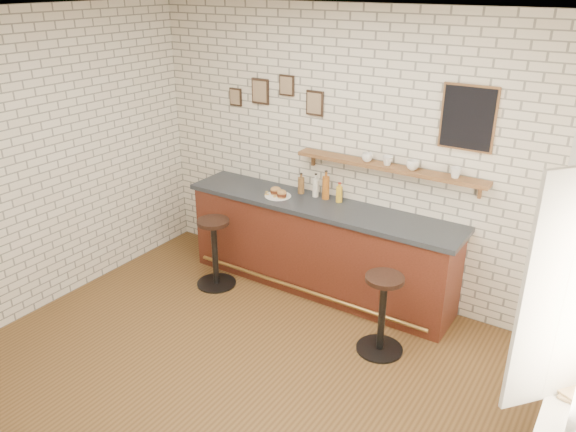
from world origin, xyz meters
name	(u,v)px	position (x,y,z in m)	size (l,w,h in m)	color
ground	(245,379)	(0.00, 0.00, 0.00)	(5.00, 5.00, 0.00)	brown
bar_counter	(319,247)	(-0.25, 1.70, 0.51)	(3.10, 0.65, 1.01)	#572317
sandwich_plate	(278,196)	(-0.75, 1.64, 1.02)	(0.28, 0.28, 0.01)	white
ciabatta_sandwich	(279,192)	(-0.73, 1.64, 1.06)	(0.26, 0.19, 0.08)	#AF7E47
potato_chips	(277,195)	(-0.76, 1.64, 1.02)	(0.27, 0.18, 0.00)	gold
bitters_bottle_brown	(301,185)	(-0.59, 1.86, 1.11)	(0.07, 0.07, 0.23)	brown
bitters_bottle_white	(316,187)	(-0.40, 1.86, 1.12)	(0.07, 0.07, 0.26)	silver
bitters_bottle_amber	(326,187)	(-0.28, 1.86, 1.14)	(0.08, 0.08, 0.32)	#9D5419
condiment_bottle_yellow	(339,194)	(-0.11, 1.86, 1.10)	(0.07, 0.07, 0.22)	gold
bar_stool_left	(215,251)	(-1.25, 1.13, 0.43)	(0.45, 0.45, 0.79)	black
bar_stool_right	(382,312)	(0.81, 1.02, 0.42)	(0.44, 0.44, 0.79)	black
wall_shelf	(388,167)	(0.40, 1.90, 1.48)	(2.00, 0.18, 0.18)	brown
shelf_cup_a	(367,157)	(0.17, 1.90, 1.54)	(0.11, 0.11, 0.09)	white
shelf_cup_b	(387,161)	(0.39, 1.90, 1.55)	(0.10, 0.10, 0.09)	white
shelf_cup_c	(413,165)	(0.65, 1.90, 1.55)	(0.12, 0.12, 0.09)	white
shelf_cup_d	(456,173)	(1.07, 1.90, 1.55)	(0.11, 0.11, 0.10)	white
back_wall_decor	(379,107)	(0.23, 1.98, 2.05)	(2.96, 0.02, 0.56)	black
window_sill	(571,375)	(2.40, 0.30, 0.90)	(0.20, 1.35, 0.06)	white
book_lower	(563,388)	(2.38, 0.09, 0.94)	(0.17, 0.23, 0.02)	tan
book_upper	(565,382)	(2.38, 0.13, 0.96)	(0.16, 0.22, 0.02)	tan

